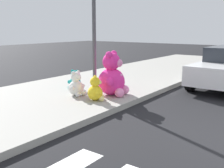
% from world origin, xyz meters
% --- Properties ---
extents(sidewalk, '(28.00, 4.40, 0.15)m').
position_xyz_m(sidewalk, '(0.00, 5.20, 0.07)').
color(sidewalk, '#9E9B93').
rests_on(sidewalk, ground_plane).
extents(sign_pole, '(0.56, 0.11, 3.20)m').
position_xyz_m(sign_pole, '(1.00, 4.40, 1.85)').
color(sign_pole, '#4C4C51').
rests_on(sign_pole, sidewalk).
extents(plush_pink_large, '(0.96, 0.90, 1.27)m').
position_xyz_m(plush_pink_large, '(1.10, 3.81, 0.66)').
color(plush_pink_large, '#F22D93').
rests_on(plush_pink_large, sidewalk).
extents(plush_teal, '(0.44, 0.47, 0.62)m').
position_xyz_m(plush_teal, '(1.03, 5.25, 0.40)').
color(plush_teal, teal).
rests_on(plush_teal, sidewalk).
extents(plush_lavender, '(0.40, 0.38, 0.54)m').
position_xyz_m(plush_lavender, '(2.07, 4.46, 0.36)').
color(plush_lavender, '#B28CD8').
rests_on(plush_lavender, sidewalk).
extents(plush_yellow, '(0.47, 0.48, 0.67)m').
position_xyz_m(plush_yellow, '(0.34, 3.81, 0.42)').
color(plush_yellow, yellow).
rests_on(plush_yellow, sidewalk).
extents(plush_white, '(0.55, 0.48, 0.71)m').
position_xyz_m(plush_white, '(0.44, 4.61, 0.44)').
color(plush_white, white).
rests_on(plush_white, sidewalk).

